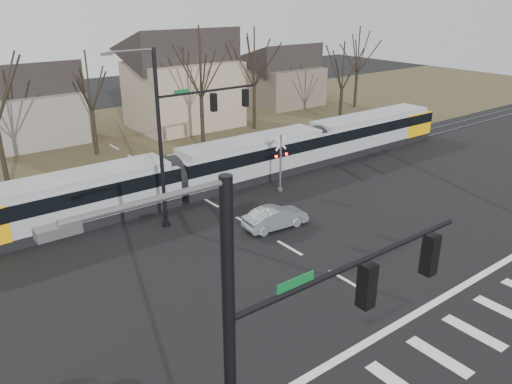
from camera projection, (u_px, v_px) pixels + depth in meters
ground at (377, 298)px, 22.45m from camera, size 140.00×140.00×0.00m
grass_verge at (106, 142)px, 46.11m from camera, size 140.00×28.00×0.01m
crosswalk at (457, 344)px, 19.49m from camera, size 27.00×2.60×0.01m
stop_line at (410, 317)px, 21.12m from camera, size 28.00×0.35×0.01m
lane_dashes at (194, 193)px, 34.28m from camera, size 0.18×30.00×0.01m
rail_pair at (196, 194)px, 34.12m from camera, size 90.00×1.52×0.06m
tram at (251, 157)px, 36.40m from camera, size 40.02×2.97×3.03m
sedan at (275, 217)px, 29.01m from camera, size 2.09×4.16×1.29m
signal_pole_near_left at (296, 369)px, 10.05m from camera, size 9.28×0.44×10.20m
signal_pole_far at (185, 128)px, 28.23m from camera, size 9.28×0.44×10.20m
rail_crossing_signal at (281, 165)px, 34.03m from camera, size 1.08×0.36×4.00m
tree_row at (150, 95)px, 40.96m from camera, size 59.20×7.20×10.00m
house_b at (30, 99)px, 44.79m from camera, size 8.64×7.56×7.65m
house_c at (183, 75)px, 49.99m from camera, size 10.80×8.64×10.10m
house_d at (284, 72)px, 60.38m from camera, size 8.64×7.56×7.65m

